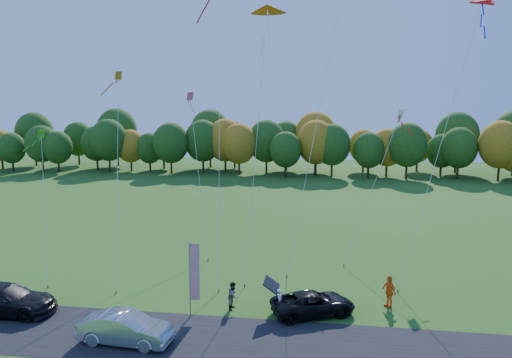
# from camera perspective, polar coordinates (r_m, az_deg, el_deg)

# --- Properties ---
(ground) EXTENTS (160.00, 160.00, 0.00)m
(ground) POSITION_cam_1_polar(r_m,az_deg,el_deg) (30.70, -1.74, -14.77)
(ground) COLOR #285215
(asphalt_strip) EXTENTS (90.00, 6.00, 0.01)m
(asphalt_strip) POSITION_cam_1_polar(r_m,az_deg,el_deg) (27.15, -3.34, -18.08)
(asphalt_strip) COLOR black
(asphalt_strip) RESTS_ON ground
(tree_line) EXTENTS (116.00, 12.00, 10.00)m
(tree_line) POSITION_cam_1_polar(r_m,az_deg,el_deg) (83.73, 5.04, 0.35)
(tree_line) COLOR #1E4711
(tree_line) RESTS_ON ground
(black_suv) EXTENTS (5.39, 4.03, 1.36)m
(black_suv) POSITION_cam_1_polar(r_m,az_deg,el_deg) (30.06, 6.55, -13.94)
(black_suv) COLOR black
(black_suv) RESTS_ON ground
(silver_sedan) EXTENTS (4.95, 2.03, 1.60)m
(silver_sedan) POSITION_cam_1_polar(r_m,az_deg,el_deg) (27.48, -14.68, -16.19)
(silver_sedan) COLOR #A9AAAE
(silver_sedan) RESTS_ON ground
(dark_truck_a) EXTENTS (6.02, 2.66, 1.72)m
(dark_truck_a) POSITION_cam_1_polar(r_m,az_deg,el_deg) (33.37, -26.74, -12.18)
(dark_truck_a) COLOR black
(dark_truck_a) RESTS_ON ground
(person_tailgate_a) EXTENTS (0.40, 0.59, 1.58)m
(person_tailgate_a) POSITION_cam_1_polar(r_m,az_deg,el_deg) (29.78, 2.74, -13.89)
(person_tailgate_a) COLOR white
(person_tailgate_a) RESTS_ON ground
(person_tailgate_b) EXTENTS (0.70, 0.86, 1.64)m
(person_tailgate_b) POSITION_cam_1_polar(r_m,az_deg,el_deg) (30.65, -2.63, -13.15)
(person_tailgate_b) COLOR gray
(person_tailgate_b) RESTS_ON ground
(person_east) EXTENTS (1.02, 1.21, 1.94)m
(person_east) POSITION_cam_1_polar(r_m,az_deg,el_deg) (31.84, 14.95, -12.30)
(person_east) COLOR orange
(person_east) RESTS_ON ground
(feather_flag) EXTENTS (0.58, 0.19, 4.47)m
(feather_flag) POSITION_cam_1_polar(r_m,az_deg,el_deg) (29.14, -7.16, -10.37)
(feather_flag) COLOR #999999
(feather_flag) RESTS_ON ground
(kite_delta_blue) EXTENTS (3.73, 12.25, 23.78)m
(kite_delta_blue) POSITION_cam_1_polar(r_m,az_deg,el_deg) (36.92, -4.24, 7.76)
(kite_delta_blue) COLOR #4C3F33
(kite_delta_blue) RESTS_ON ground
(kite_parafoil_orange) EXTENTS (6.08, 11.48, 27.05)m
(kite_parafoil_orange) POSITION_cam_1_polar(r_m,az_deg,el_deg) (39.21, 7.76, 10.34)
(kite_parafoil_orange) COLOR #4C3F33
(kite_parafoil_orange) RESTS_ON ground
(kite_delta_red) EXTENTS (2.80, 8.74, 20.80)m
(kite_delta_red) POSITION_cam_1_polar(r_m,az_deg,el_deg) (36.25, 0.33, 7.84)
(kite_delta_red) COLOR #4C3F33
(kite_delta_red) RESTS_ON ground
(kite_parafoil_rainbow) EXTENTS (7.26, 6.51, 19.71)m
(kite_parafoil_rainbow) POSITION_cam_1_polar(r_m,az_deg,el_deg) (35.77, 20.49, 4.15)
(kite_parafoil_rainbow) COLOR #4C3F33
(kite_parafoil_rainbow) RESTS_ON ground
(kite_diamond_yellow) EXTENTS (2.49, 6.71, 14.79)m
(kite_diamond_yellow) POSITION_cam_1_polar(r_m,az_deg,el_deg) (35.60, -15.57, 0.33)
(kite_diamond_yellow) COLOR #4C3F33
(kite_diamond_yellow) RESTS_ON ground
(kite_diamond_green) EXTENTS (4.26, 6.90, 10.44)m
(kite_diamond_green) POSITION_cam_1_polar(r_m,az_deg,el_deg) (38.93, -23.05, -2.67)
(kite_diamond_green) COLOR #4C3F33
(kite_diamond_green) RESTS_ON ground
(kite_diamond_white) EXTENTS (5.29, 7.33, 12.12)m
(kite_diamond_white) POSITION_cam_1_polar(r_m,az_deg,el_deg) (40.73, 13.31, -0.67)
(kite_diamond_white) COLOR #4C3F33
(kite_diamond_white) RESTS_ON ground
(kite_diamond_pink) EXTENTS (3.99, 8.05, 13.54)m
(kite_diamond_pink) POSITION_cam_1_polar(r_m,az_deg,el_deg) (42.08, -6.61, 0.86)
(kite_diamond_pink) COLOR #4C3F33
(kite_diamond_pink) RESTS_ON ground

